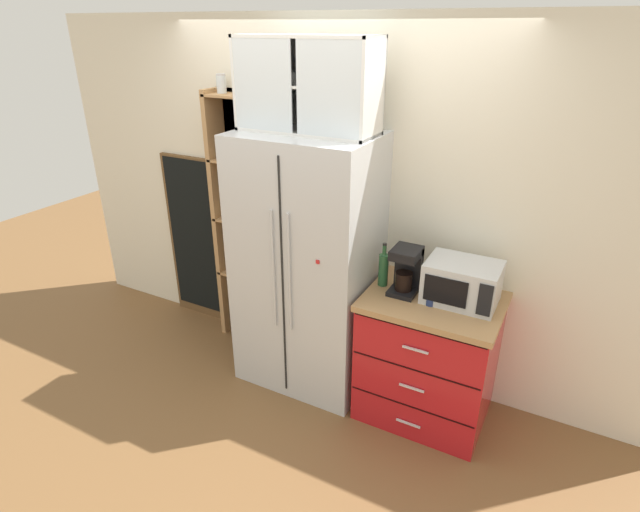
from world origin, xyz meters
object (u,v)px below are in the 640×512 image
Objects in this scene: refrigerator at (308,265)px; mug_navy at (432,297)px; microwave at (462,282)px; coffee_maker at (406,269)px; bottle_green at (383,267)px; chalkboard_menu at (197,240)px.

mug_navy is (0.92, -0.07, 0.02)m from refrigerator.
refrigerator is at bearing -177.00° from microwave.
refrigerator is 5.96× the size of coffee_maker.
bottle_green is at bearing 175.48° from coffee_maker.
microwave is 1.48× the size of bottle_green.
bottle_green is (0.56, 0.03, 0.10)m from refrigerator.
coffee_maker is 2.60× the size of mug_navy.
chalkboard_menu is at bearing 170.45° from mug_navy.
mug_navy is (0.20, -0.08, -0.11)m from coffee_maker.
bottle_green is 0.20× the size of chalkboard_menu.
coffee_maker is at bearing -173.07° from microwave.
refrigerator reaches higher than bottle_green.
coffee_maker is 0.21× the size of chalkboard_menu.
coffee_maker reaches higher than mug_navy.
chalkboard_menu is (-1.84, 0.28, -0.28)m from bottle_green.
microwave is at bearing -6.03° from chalkboard_menu.
chalkboard_menu reaches higher than microwave.
microwave is 0.30× the size of chalkboard_menu.
refrigerator is 0.92m from mug_navy.
coffee_maker is (0.72, 0.01, 0.13)m from refrigerator.
coffee_maker is at bearing -4.52° from bottle_green.
microwave is at bearing 3.33° from bottle_green.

